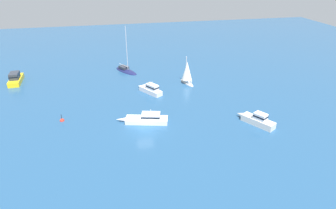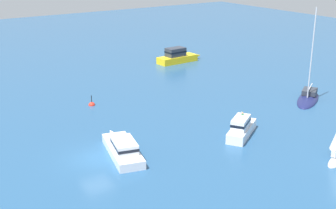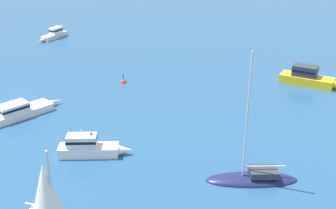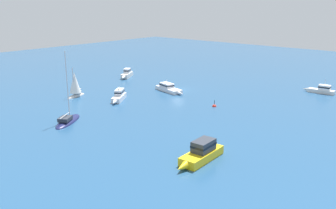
# 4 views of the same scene
# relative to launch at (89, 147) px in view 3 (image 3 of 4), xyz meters

# --- Properties ---
(ground_plane) EXTENTS (166.08, 166.08, 0.00)m
(ground_plane) POSITION_rel_launch_xyz_m (2.93, 13.28, -0.78)
(ground_plane) COLOR navy
(launch) EXTENTS (4.44, 5.94, 2.48)m
(launch) POSITION_rel_launch_xyz_m (0.00, 0.00, 0.00)
(launch) COLOR white
(launch) RESTS_ON ground
(launch_1) EXTENTS (2.47, 7.75, 2.25)m
(launch_1) POSITION_rel_launch_xyz_m (26.53, -11.39, 0.09)
(launch_1) COLOR yellow
(launch_1) RESTS_ON ground
(ketch) EXTENTS (2.58, 4.84, 6.03)m
(ketch) POSITION_rel_launch_xyz_m (-8.23, -3.46, 1.22)
(ketch) COLOR silver
(ketch) RESTS_ON ground
(sailboat) EXTENTS (5.61, 7.22, 10.94)m
(sailboat) POSITION_rel_launch_xyz_m (3.55, -13.31, -0.64)
(sailboat) COLOR #191E4C
(sailboat) RESTS_ON ground
(powerboat) EXTENTS (8.25, 3.67, 2.27)m
(powerboat) POSITION_rel_launch_xyz_m (2.33, 11.13, -0.16)
(powerboat) COLOR white
(powerboat) RESTS_ON ground
(motor_cruiser_1) EXTENTS (6.11, 1.75, 2.87)m
(motor_cruiser_1) POSITION_rel_launch_xyz_m (25.86, 29.56, -0.13)
(motor_cruiser_1) COLOR silver
(motor_cruiser_1) RESTS_ON ground
(channel_buoy) EXTENTS (0.72, 0.72, 1.48)m
(channel_buoy) POSITION_rel_launch_xyz_m (15.43, 7.88, -0.77)
(channel_buoy) COLOR red
(channel_buoy) RESTS_ON ground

